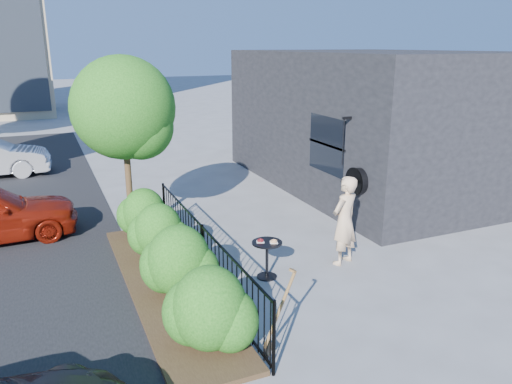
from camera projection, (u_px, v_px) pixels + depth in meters
name	position (u px, v px, depth m)	size (l,w,h in m)	color
ground	(277.00, 267.00, 9.79)	(120.00, 120.00, 0.00)	gray
shop_building	(375.00, 119.00, 15.27)	(6.22, 9.00, 4.00)	black
fence	(203.00, 252.00, 9.05)	(0.05, 6.05, 1.10)	black
planting_bed	(166.00, 285.00, 8.93)	(1.30, 6.00, 0.08)	#382616
shrubs	(169.00, 248.00, 8.87)	(1.10, 5.60, 1.24)	#185513
patio_tree	(127.00, 114.00, 10.57)	(2.20, 2.20, 3.94)	#3F2B19
cafe_table	(267.00, 253.00, 9.20)	(0.56, 0.56, 0.76)	black
woman	(345.00, 221.00, 9.71)	(0.65, 0.43, 1.78)	#DBB58D
shovel	(278.00, 318.00, 6.86)	(0.49, 0.17, 1.30)	brown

